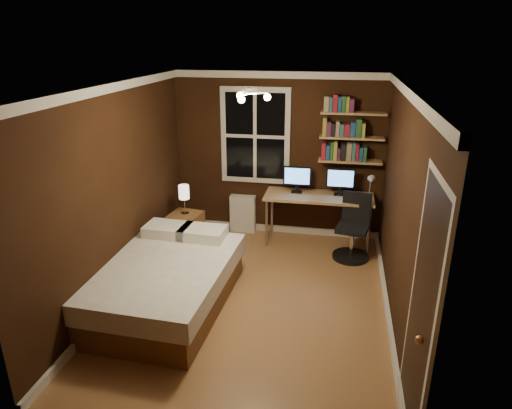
% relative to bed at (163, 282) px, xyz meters
% --- Properties ---
extents(floor, '(4.20, 4.20, 0.00)m').
position_rel_bed_xyz_m(floor, '(1.00, 0.29, -0.30)').
color(floor, olive).
rests_on(floor, ground).
extents(wall_back, '(3.20, 0.04, 2.50)m').
position_rel_bed_xyz_m(wall_back, '(1.00, 2.39, 0.95)').
color(wall_back, black).
rests_on(wall_back, ground).
extents(wall_left, '(0.04, 4.20, 2.50)m').
position_rel_bed_xyz_m(wall_left, '(-0.60, 0.29, 0.95)').
color(wall_left, black).
rests_on(wall_left, ground).
extents(wall_right, '(0.04, 4.20, 2.50)m').
position_rel_bed_xyz_m(wall_right, '(2.60, 0.29, 0.95)').
color(wall_right, black).
rests_on(wall_right, ground).
extents(ceiling, '(3.20, 4.20, 0.02)m').
position_rel_bed_xyz_m(ceiling, '(1.00, 0.29, 2.20)').
color(ceiling, white).
rests_on(ceiling, wall_back).
extents(window, '(1.06, 0.06, 1.46)m').
position_rel_bed_xyz_m(window, '(0.65, 2.35, 1.25)').
color(window, silver).
rests_on(window, wall_back).
extents(door, '(0.03, 0.82, 2.05)m').
position_rel_bed_xyz_m(door, '(2.59, -1.26, 0.73)').
color(door, black).
rests_on(door, ground).
extents(door_knob, '(0.06, 0.06, 0.06)m').
position_rel_bed_xyz_m(door_knob, '(2.55, -1.56, 0.70)').
color(door_knob, tan).
rests_on(door_knob, door).
extents(ceiling_fixture, '(0.44, 0.44, 0.18)m').
position_rel_bed_xyz_m(ceiling_fixture, '(1.00, 0.19, 2.10)').
color(ceiling_fixture, beige).
rests_on(ceiling_fixture, ceiling).
extents(bookshelf_lower, '(0.92, 0.22, 0.03)m').
position_rel_bed_xyz_m(bookshelf_lower, '(2.08, 2.27, 0.95)').
color(bookshelf_lower, '#AB8253').
rests_on(bookshelf_lower, wall_back).
extents(books_row_lower, '(0.66, 0.16, 0.23)m').
position_rel_bed_xyz_m(books_row_lower, '(2.08, 2.27, 1.08)').
color(books_row_lower, maroon).
rests_on(books_row_lower, bookshelf_lower).
extents(bookshelf_middle, '(0.92, 0.22, 0.03)m').
position_rel_bed_xyz_m(bookshelf_middle, '(2.08, 2.27, 1.30)').
color(bookshelf_middle, '#AB8253').
rests_on(bookshelf_middle, wall_back).
extents(books_row_middle, '(0.54, 0.16, 0.23)m').
position_rel_bed_xyz_m(books_row_middle, '(2.08, 2.27, 1.43)').
color(books_row_middle, navy).
rests_on(books_row_middle, bookshelf_middle).
extents(bookshelf_upper, '(0.92, 0.22, 0.03)m').
position_rel_bed_xyz_m(bookshelf_upper, '(2.08, 2.27, 1.65)').
color(bookshelf_upper, '#AB8253').
rests_on(bookshelf_upper, wall_back).
extents(books_row_upper, '(0.42, 0.16, 0.23)m').
position_rel_bed_xyz_m(books_row_upper, '(2.08, 2.27, 1.78)').
color(books_row_upper, '#25572F').
rests_on(books_row_upper, bookshelf_upper).
extents(bed, '(1.56, 2.10, 0.69)m').
position_rel_bed_xyz_m(bed, '(0.00, 0.00, 0.00)').
color(bed, brown).
rests_on(bed, ground).
extents(nightstand, '(0.49, 0.49, 0.54)m').
position_rel_bed_xyz_m(nightstand, '(-0.24, 1.52, -0.03)').
color(nightstand, brown).
rests_on(nightstand, ground).
extents(bedside_lamp, '(0.15, 0.15, 0.44)m').
position_rel_bed_xyz_m(bedside_lamp, '(-0.24, 1.52, 0.46)').
color(bedside_lamp, beige).
rests_on(bedside_lamp, nightstand).
extents(radiator, '(0.40, 0.14, 0.60)m').
position_rel_bed_xyz_m(radiator, '(0.46, 2.28, 0.01)').
color(radiator, silver).
rests_on(radiator, ground).
extents(desk, '(1.60, 0.60, 0.76)m').
position_rel_bed_xyz_m(desk, '(1.66, 2.07, 0.40)').
color(desk, '#AB8253').
rests_on(desk, ground).
extents(monitor_left, '(0.41, 0.12, 0.40)m').
position_rel_bed_xyz_m(monitor_left, '(1.32, 2.15, 0.66)').
color(monitor_left, black).
rests_on(monitor_left, desk).
extents(monitor_right, '(0.41, 0.12, 0.40)m').
position_rel_bed_xyz_m(monitor_right, '(1.96, 2.15, 0.66)').
color(monitor_right, black).
rests_on(monitor_right, desk).
extents(desk_lamp, '(0.14, 0.32, 0.44)m').
position_rel_bed_xyz_m(desk_lamp, '(2.38, 1.92, 0.68)').
color(desk_lamp, silver).
rests_on(desk_lamp, desk).
extents(office_chair, '(0.51, 0.51, 0.93)m').
position_rel_bed_xyz_m(office_chair, '(2.18, 1.66, 0.05)').
color(office_chair, black).
rests_on(office_chair, ground).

